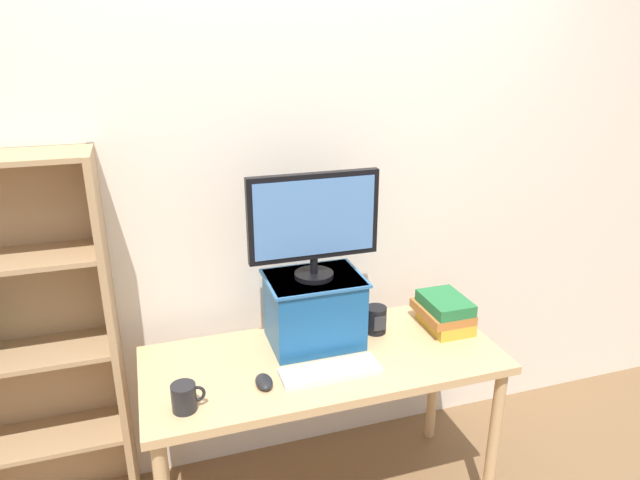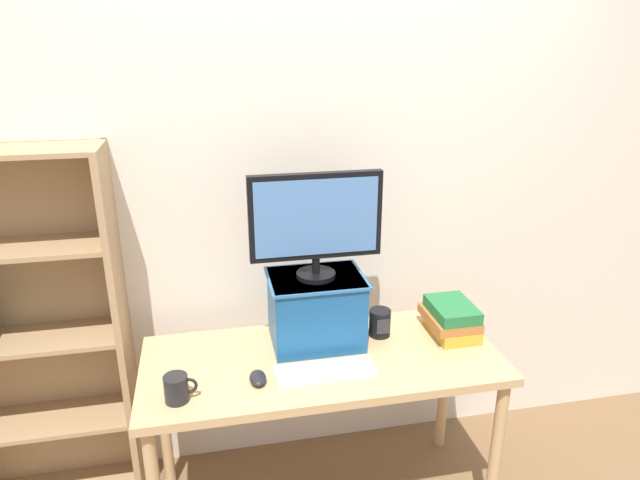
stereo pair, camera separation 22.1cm
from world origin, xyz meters
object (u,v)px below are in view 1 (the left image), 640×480
Objects in this scene: coffee_mug at (185,397)px; desk_speaker at (376,320)px; keyboard at (330,371)px; book_stack at (444,312)px; computer_mouse at (264,382)px; riser_box at (314,308)px; desk at (323,375)px; bookshelf_unit at (13,353)px; computer_monitor at (314,221)px.

desk_speaker reaches higher than coffee_mug.
coffee_mug reaches higher than keyboard.
coffee_mug is (-1.17, -0.25, -0.02)m from book_stack.
desk_speaker is (0.86, 0.30, 0.01)m from coffee_mug.
computer_mouse is (-0.26, -0.00, 0.01)m from keyboard.
desk_speaker is at bearing -1.11° from riser_box.
computer_mouse reaches higher than desk.
desk is 1.25m from bookshelf_unit.
bookshelf_unit is 1.50m from desk_speaker.
book_stack is at bearing 6.84° from desk.
desk is at bearing 17.44° from coffee_mug.
book_stack is at bearing -8.15° from bookshelf_unit.
keyboard is 3.27× the size of desk_speaker.
keyboard is 0.26m from computer_mouse.
riser_box is at bearing 28.27° from coffee_mug.
bookshelf_unit reaches higher than desk.
computer_mouse is at bearing -156.11° from desk_speaker.
desk is 0.62m from coffee_mug.
coffee_mug is (-0.30, -0.05, 0.03)m from computer_mouse.
book_stack is at bearing 12.71° from computer_mouse.
computer_monitor is at bearing -90.00° from riser_box.
computer_monitor is 0.59m from keyboard.
desk is 0.34m from desk_speaker.
computer_mouse is at bearing -137.84° from computer_monitor.
coffee_mug is at bearing -160.49° from desk_speaker.
desk_speaker reaches higher than computer_mouse.
computer_monitor is (0.00, -0.00, 0.39)m from riser_box.
book_stack is 2.19× the size of coffee_mug.
computer_monitor reaches higher than coffee_mug.
book_stack is 1.19m from coffee_mug.
desk_speaker is at bearing 23.52° from desk.
riser_box is 3.31× the size of coffee_mug.
computer_monitor is 0.76m from book_stack.
desk is 2.73× the size of computer_monitor.
coffee_mug is 1.00× the size of desk_speaker.
bookshelf_unit is 3.02× the size of computer_monitor.
bookshelf_unit is 1.81m from book_stack.
riser_box reaches higher than book_stack.
desk is 0.32m from computer_mouse.
computer_monitor is 2.03× the size of book_stack.
keyboard is (-0.01, -0.25, -0.54)m from computer_monitor.
keyboard is at bearing -96.20° from desk.
desk_speaker is (0.28, -0.01, -0.10)m from riser_box.
riser_box reaches higher than desk_speaker.
computer_monitor is at bearing 86.63° from keyboard.
desk_speaker is at bearing 23.89° from computer_mouse.
keyboard is (-0.01, -0.13, 0.10)m from desk.
bookshelf_unit is 6.14× the size of book_stack.
keyboard is at bearing 5.61° from coffee_mug.
bookshelf_unit is at bearing 164.71° from desk.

